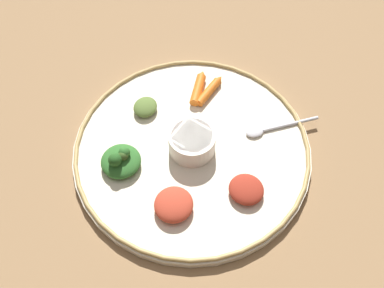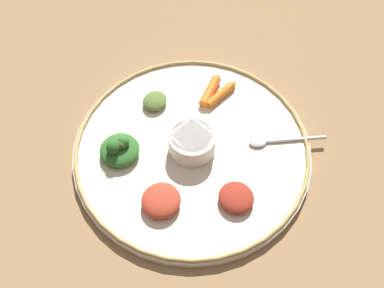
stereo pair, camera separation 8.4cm
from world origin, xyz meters
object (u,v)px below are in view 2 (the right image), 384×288
center_bowl (192,141)px  carrot_outer (211,89)px  greens_pile (119,149)px  carrot_near_spoon (222,93)px  spoon (275,141)px

center_bowl → carrot_outer: 0.14m
greens_pile → carrot_near_spoon: (-0.23, -0.05, -0.01)m
center_bowl → spoon: bearing=162.7°
greens_pile → carrot_near_spoon: bearing=-166.9°
center_bowl → greens_pile: bearing=-17.0°
greens_pile → carrot_outer: (-0.22, -0.07, -0.01)m
greens_pile → center_bowl: bearing=163.0°
carrot_near_spoon → greens_pile: bearing=13.1°
center_bowl → carrot_near_spoon: size_ratio=1.02×
center_bowl → carrot_near_spoon: (-0.10, -0.09, -0.02)m
carrot_outer → carrot_near_spoon: bearing=131.9°
spoon → carrot_near_spoon: (0.05, -0.14, 0.00)m
greens_pile → spoon: bearing=162.8°
spoon → carrot_near_spoon: 0.15m
spoon → carrot_outer: size_ratio=1.95×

